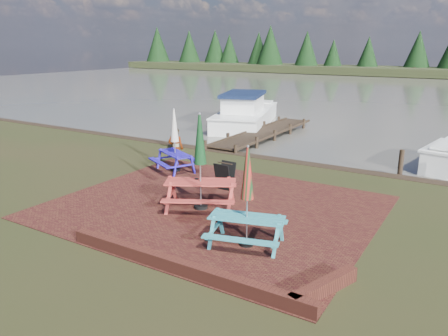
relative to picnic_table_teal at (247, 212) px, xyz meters
name	(u,v)px	position (x,y,z in m)	size (l,w,h in m)	color
ground	(193,218)	(-2.05, 0.72, -0.84)	(120.00, 120.00, 0.00)	black
paving	(213,207)	(-2.05, 1.72, -0.83)	(9.00, 7.50, 0.02)	#391412
brick_wall	(211,272)	(0.10, -1.70, -0.69)	(6.21, 1.79, 0.30)	#4C1E16
water	(414,94)	(-2.05, 37.72, -0.84)	(120.00, 60.00, 0.02)	#4D4B42
far_treeline	(448,54)	(-2.05, 66.72, 2.44)	(120.00, 10.00, 8.10)	black
picnic_table_teal	(247,212)	(0.00, 0.00, 0.00)	(2.07, 1.94, 2.40)	teal
picnic_table_red	(200,177)	(-2.27, 1.42, 0.13)	(2.58, 2.49, 2.76)	#AA332B
picnic_table_blue	(175,150)	(-5.28, 4.14, -0.03)	(2.17, 2.09, 2.33)	#2517AE
chalkboard	(225,176)	(-2.58, 3.25, -0.37)	(0.58, 0.56, 0.91)	black
jetty	(263,133)	(-5.55, 11.99, -0.73)	(1.76, 9.08, 1.00)	black
boat_jetty	(246,115)	(-8.13, 14.77, -0.36)	(4.94, 8.36, 2.29)	white
person	(175,128)	(-7.47, 7.00, 0.14)	(0.71, 0.47, 1.96)	gray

